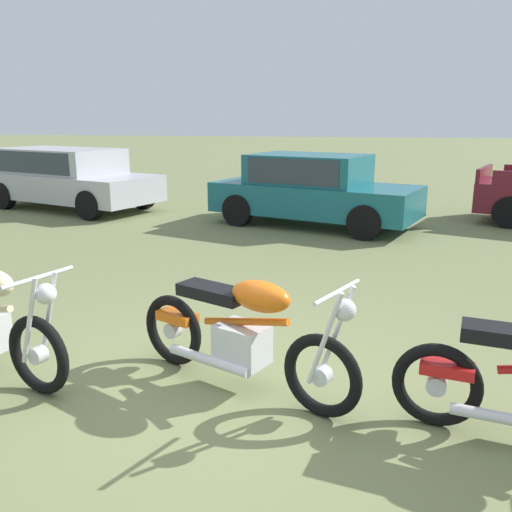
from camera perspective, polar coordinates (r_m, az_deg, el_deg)
The scene contains 4 objects.
ground_plane at distance 4.47m, azimuth -3.45°, elevation -14.28°, with size 120.00×120.00×0.00m, color olive.
motorcycle_orange at distance 4.34m, azimuth -1.46°, elevation -8.12°, with size 1.99×1.11×1.02m.
car_silver at distance 13.88m, azimuth -19.43°, elevation 8.18°, with size 4.64×3.07×1.43m.
car_teal at distance 11.06m, azimuth 5.94°, elevation 7.33°, with size 4.41×2.88×1.43m.
Camera 1 is at (1.07, -3.77, 2.14)m, focal length 37.90 mm.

